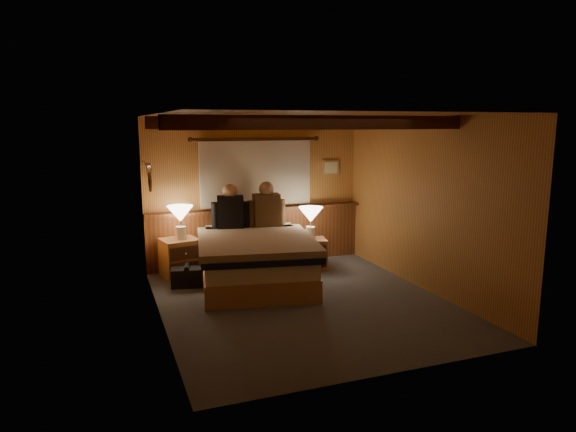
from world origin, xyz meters
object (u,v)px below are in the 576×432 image
nightstand_left (180,257)px  person_left (230,210)px  bed (255,259)px  nightstand_right (312,254)px  lamp_left (180,216)px  lamp_right (311,217)px  person_right (266,208)px  duffel_bag (187,277)px

nightstand_left → person_left: bearing=-14.3°
bed → nightstand_right: bed is taller
nightstand_right → nightstand_left: bearing=-177.0°
lamp_left → lamp_right: (2.01, -0.25, -0.09)m
nightstand_left → person_right: (1.36, -0.09, 0.70)m
nightstand_left → duffel_bag: (0.01, -0.55, -0.15)m
lamp_right → bed: bearing=-154.8°
nightstand_left → lamp_left: lamp_left is taller
nightstand_right → lamp_right: lamp_right is taller
duffel_bag → nightstand_left: bearing=103.5°
nightstand_right → lamp_left: size_ratio=1.01×
lamp_left → duffel_bag: bearing=-91.3°
lamp_right → person_right: 0.72m
bed → lamp_left: (-0.94, 0.76, 0.57)m
lamp_right → person_right: (-0.68, 0.19, 0.15)m
person_left → person_right: person_right is taller
nightstand_right → lamp_right: size_ratio=1.01×
person_left → lamp_right: bearing=0.8°
lamp_left → bed: bearing=-39.0°
nightstand_left → lamp_right: size_ratio=1.21×
nightstand_left → person_right: bearing=-15.7°
lamp_right → duffel_bag: bearing=-172.2°
nightstand_right → bed: bearing=-145.1°
lamp_left → person_right: bearing=-2.9°
bed → duffel_bag: bed is taller
nightstand_left → lamp_left: 0.65m
lamp_left → lamp_right: 2.03m
nightstand_left → lamp_left: bearing=-53.5°
bed → duffel_bag: (-0.95, 0.23, -0.23)m
nightstand_right → person_right: 1.04m
nightstand_right → lamp_left: bearing=-176.5°
lamp_right → person_right: person_right is taller
nightstand_left → lamp_left: size_ratio=1.20×
lamp_right → person_right: size_ratio=0.69×
nightstand_right → lamp_right: bearing=109.6°
bed → lamp_left: lamp_left is taller
bed → person_right: size_ratio=3.14×
nightstand_right → person_left: person_left is taller
person_left → duffel_bag: size_ratio=1.46×
lamp_left → lamp_right: lamp_left is taller
bed → nightstand_right: (1.08, 0.46, -0.12)m
nightstand_right → duffel_bag: (-2.03, -0.23, -0.10)m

